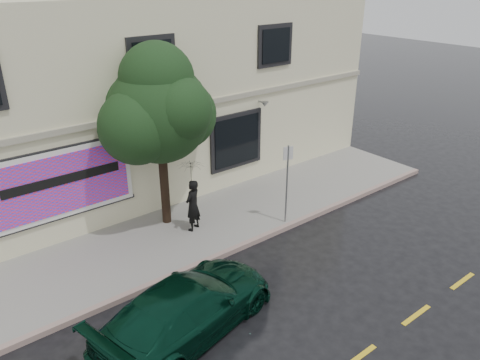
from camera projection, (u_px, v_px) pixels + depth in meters
ground at (256, 281)px, 12.71m from camera, size 90.00×90.00×0.00m
sidewalk at (191, 231)px, 15.00m from camera, size 20.00×3.50×0.15m
curb at (223, 254)px, 13.75m from camera, size 20.00×0.18×0.16m
road_marking at (359, 357)px, 10.21m from camera, size 19.00×0.12×0.01m
building at (104, 91)px, 17.68m from camera, size 20.00×8.12×7.00m
billboard at (63, 184)px, 13.56m from camera, size 4.30×0.16×2.20m
car at (187, 308)px, 10.67m from camera, size 5.09×3.10×1.38m
pedestrian at (193, 205)px, 14.60m from camera, size 0.73×0.61×1.70m
umbrella at (191, 171)px, 14.12m from camera, size 1.11×1.11×0.65m
street_tree at (159, 113)px, 13.88m from camera, size 3.05×3.05×5.23m
sign_pole at (287, 177)px, 14.72m from camera, size 0.32×0.13×2.66m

